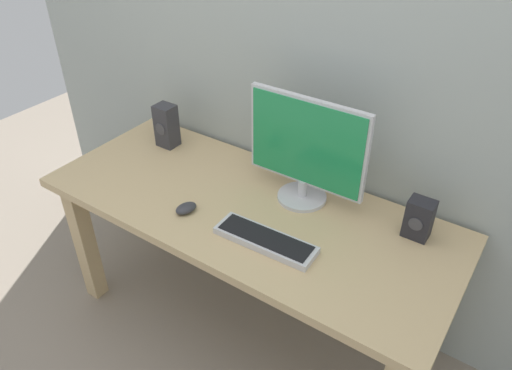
{
  "coord_description": "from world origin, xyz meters",
  "views": [
    {
      "loc": [
        0.92,
        -1.27,
        1.93
      ],
      "look_at": [
        0.05,
        0.0,
        0.86
      ],
      "focal_mm": 34.16,
      "sensor_mm": 36.0,
      "label": 1
    }
  ],
  "objects": [
    {
      "name": "monitor",
      "position": [
        0.16,
        0.18,
        0.97
      ],
      "size": [
        0.5,
        0.2,
        0.45
      ],
      "color": "silver",
      "rests_on": "desk"
    },
    {
      "name": "keyboard_primary",
      "position": [
        0.19,
        -0.15,
        0.75
      ],
      "size": [
        0.39,
        0.13,
        0.03
      ],
      "color": "silver",
      "rests_on": "desk"
    },
    {
      "name": "ground_plane",
      "position": [
        0.0,
        0.0,
        0.0
      ],
      "size": [
        6.0,
        6.0,
        0.0
      ],
      "primitive_type": "plane",
      "color": "gray"
    },
    {
      "name": "desk",
      "position": [
        0.0,
        0.0,
        0.62
      ],
      "size": [
        1.72,
        0.71,
        0.74
      ],
      "color": "tan",
      "rests_on": "ground_plane"
    },
    {
      "name": "speaker_right",
      "position": [
        0.63,
        0.21,
        0.81
      ],
      "size": [
        0.09,
        0.08,
        0.16
      ],
      "color": "#232328",
      "rests_on": "desk"
    },
    {
      "name": "mouse",
      "position": [
        -0.17,
        -0.17,
        0.75
      ],
      "size": [
        0.08,
        0.1,
        0.03
      ],
      "primitive_type": "ellipsoid",
      "rotation": [
        0.0,
        0.0,
        -0.26
      ],
      "color": "#333338",
      "rests_on": "desk"
    },
    {
      "name": "speaker_left",
      "position": [
        -0.59,
        0.19,
        0.84
      ],
      "size": [
        0.09,
        0.09,
        0.21
      ],
      "color": "#333338",
      "rests_on": "desk"
    }
  ]
}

